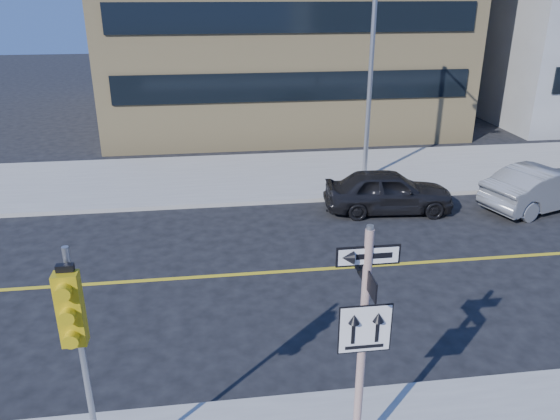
{
  "coord_description": "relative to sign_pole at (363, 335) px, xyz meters",
  "views": [
    {
      "loc": [
        -2.13,
        -9.04,
        7.2
      ],
      "look_at": [
        -0.35,
        4.0,
        1.83
      ],
      "focal_mm": 35.0,
      "sensor_mm": 36.0,
      "label": 1
    }
  ],
  "objects": [
    {
      "name": "ground",
      "position": [
        0.0,
        2.51,
        -2.44
      ],
      "size": [
        120.0,
        120.0,
        0.0
      ],
      "primitive_type": "plane",
      "color": "black",
      "rests_on": "ground"
    },
    {
      "name": "sign_pole",
      "position": [
        0.0,
        0.0,
        0.0
      ],
      "size": [
        0.92,
        0.92,
        4.06
      ],
      "color": "silver",
      "rests_on": "near_sidewalk"
    },
    {
      "name": "traffic_signal",
      "position": [
        -4.0,
        -0.15,
        0.59
      ],
      "size": [
        0.32,
        0.45,
        4.0
      ],
      "color": "gray",
      "rests_on": "near_sidewalk"
    },
    {
      "name": "parked_car_a",
      "position": [
        3.92,
        10.36,
        -1.69
      ],
      "size": [
        2.13,
        4.5,
        1.48
      ],
      "primitive_type": "imported",
      "rotation": [
        0.0,
        0.0,
        1.48
      ],
      "color": "black",
      "rests_on": "ground"
    },
    {
      "name": "parked_car_b",
      "position": [
        9.38,
        9.93,
        -1.67
      ],
      "size": [
        3.01,
        4.91,
        1.53
      ],
      "primitive_type": "imported",
      "rotation": [
        0.0,
        0.0,
        1.9
      ],
      "color": "gray",
      "rests_on": "ground"
    },
    {
      "name": "streetlight_a",
      "position": [
        4.0,
        13.27,
        2.32
      ],
      "size": [
        0.55,
        2.25,
        8.0
      ],
      "color": "gray",
      "rests_on": "far_sidewalk"
    }
  ]
}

